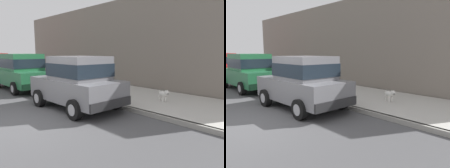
% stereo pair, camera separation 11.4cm
% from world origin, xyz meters
% --- Properties ---
extents(ground_plane, '(80.00, 80.00, 0.00)m').
position_xyz_m(ground_plane, '(0.00, 0.00, 0.00)').
color(ground_plane, '#4C4C4F').
extents(curb, '(0.16, 64.00, 0.14)m').
position_xyz_m(curb, '(3.20, 0.00, 0.07)').
color(curb, gray).
rests_on(curb, ground).
extents(sidewalk, '(3.60, 64.00, 0.14)m').
position_xyz_m(sidewalk, '(5.00, 0.00, 0.07)').
color(sidewalk, '#B7B5AD').
rests_on(sidewalk, ground).
extents(car_grey_hatchback, '(2.02, 3.84, 1.88)m').
position_xyz_m(car_grey_hatchback, '(2.08, 0.45, 0.98)').
color(car_grey_hatchback, slate).
rests_on(car_grey_hatchback, ground).
extents(car_green_sedan, '(2.06, 4.61, 1.92)m').
position_xyz_m(car_green_sedan, '(2.14, 5.80, 0.98)').
color(car_green_sedan, '#23663D').
rests_on(car_green_sedan, ground).
extents(dog_white, '(0.41, 0.70, 0.49)m').
position_xyz_m(dog_white, '(4.80, -1.36, 0.43)').
color(dog_white, white).
rests_on(dog_white, sidewalk).
extents(building_facade, '(0.50, 20.00, 4.98)m').
position_xyz_m(building_facade, '(7.10, 4.70, 2.49)').
color(building_facade, slate).
rests_on(building_facade, ground).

